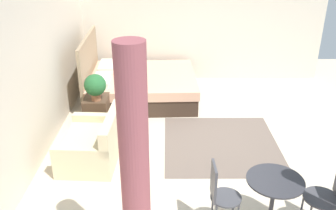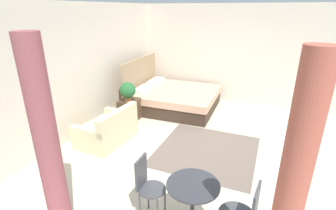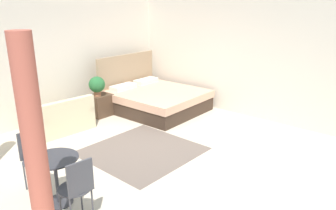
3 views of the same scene
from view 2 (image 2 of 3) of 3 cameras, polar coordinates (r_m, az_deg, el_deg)
name	(u,v)px [view 2 (image 2 of 3)]	position (r m, az deg, el deg)	size (l,w,h in m)	color
ground_plane	(205,146)	(5.44, 8.26, -9.25)	(9.13, 8.73, 0.02)	beige
wall_back	(87,68)	(6.19, -17.76, 8.03)	(9.13, 0.12, 2.85)	beige
wall_right	(235,55)	(7.83, 14.80, 10.88)	(0.12, 5.73, 2.85)	beige
area_rug	(207,151)	(5.27, 8.69, -10.19)	(1.97, 1.92, 0.01)	#66564C
bed	(173,97)	(7.28, 1.14, 1.71)	(2.12, 2.34, 1.38)	#38281E
couch	(108,130)	(5.60, -13.47, -5.54)	(1.26, 0.91, 0.77)	beige
nightstand	(130,110)	(6.56, -8.61, -1.06)	(0.53, 0.44, 0.54)	#473323
potted_plant	(128,91)	(6.28, -9.11, 3.22)	(0.40, 0.40, 0.49)	#935B3D
balcony_table	(193,198)	(3.37, 5.56, -20.24)	(0.66, 0.66, 0.71)	#2D2D33
cafe_chair_near_couch	(147,183)	(3.51, -4.82, -17.08)	(0.38, 0.38, 0.92)	#3F3F44
curtain_left	(287,210)	(2.30, 25.31, -20.65)	(0.22, 0.22, 2.51)	#C15B47
curtain_right	(47,146)	(3.19, -25.57, -8.38)	(0.27, 0.27, 2.51)	#994C51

